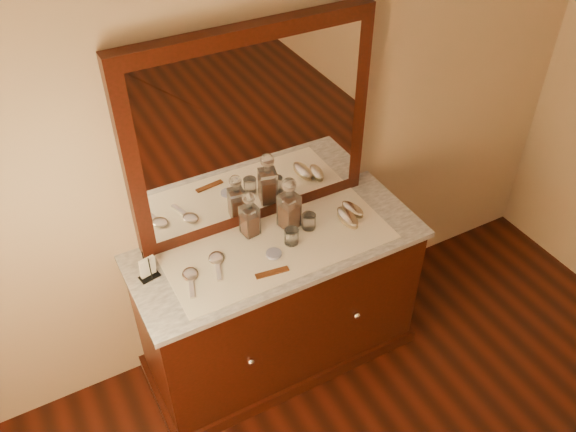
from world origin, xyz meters
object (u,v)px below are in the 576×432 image
(decanter_left, at_px, (250,218))
(decanter_right, at_px, (289,208))
(dresser_cabinet, at_px, (279,305))
(mirror_frame, at_px, (252,131))
(brush_far, at_px, (353,209))
(napkin_rack, at_px, (148,268))
(comb, at_px, (272,272))
(brush_near, at_px, (348,218))
(pin_dish, at_px, (274,254))
(hand_mirror_outer, at_px, (190,277))
(hand_mirror_inner, at_px, (217,260))

(decanter_left, bearing_deg, decanter_right, -11.68)
(dresser_cabinet, xyz_separation_m, decanter_left, (-0.09, 0.13, 0.54))
(mirror_frame, height_order, brush_far, mirror_frame)
(napkin_rack, bearing_deg, decanter_left, 5.14)
(comb, xyz_separation_m, decanter_left, (0.03, 0.30, 0.09))
(decanter_right, xyz_separation_m, brush_far, (0.33, -0.07, -0.09))
(mirror_frame, bearing_deg, napkin_rack, -165.26)
(napkin_rack, xyz_separation_m, brush_far, (1.06, -0.06, -0.03))
(brush_near, bearing_deg, dresser_cabinet, 176.62)
(napkin_rack, distance_m, brush_far, 1.06)
(pin_dish, xyz_separation_m, comb, (-0.06, -0.10, -0.00))
(mirror_frame, xyz_separation_m, decanter_left, (-0.09, -0.11, -0.40))
(dresser_cabinet, relative_size, hand_mirror_outer, 7.11)
(pin_dish, bearing_deg, comb, -120.87)
(hand_mirror_inner, bearing_deg, decanter_left, 25.54)
(napkin_rack, height_order, hand_mirror_outer, napkin_rack)
(dresser_cabinet, bearing_deg, pin_dish, -132.15)
(dresser_cabinet, distance_m, mirror_frame, 0.97)
(decanter_left, distance_m, hand_mirror_outer, 0.41)
(comb, bearing_deg, dresser_cabinet, 62.38)
(brush_far, bearing_deg, comb, -161.29)
(decanter_right, distance_m, hand_mirror_inner, 0.44)
(mirror_frame, xyz_separation_m, brush_near, (0.38, -0.27, -0.47))
(pin_dish, xyz_separation_m, decanter_right, (0.16, 0.15, 0.10))
(napkin_rack, relative_size, hand_mirror_inner, 0.69)
(decanter_left, xyz_separation_m, brush_near, (0.47, -0.15, -0.07))
(mirror_frame, relative_size, decanter_left, 4.77)
(decanter_left, height_order, decanter_right, decanter_right)
(comb, distance_m, brush_far, 0.59)
(decanter_right, distance_m, brush_near, 0.31)
(comb, xyz_separation_m, napkin_rack, (-0.50, 0.25, 0.05))
(pin_dish, distance_m, brush_far, 0.50)
(dresser_cabinet, distance_m, hand_mirror_inner, 0.55)
(brush_near, distance_m, brush_far, 0.08)
(dresser_cabinet, xyz_separation_m, napkin_rack, (-0.62, 0.08, 0.49))
(hand_mirror_outer, bearing_deg, dresser_cabinet, 2.09)
(mirror_frame, bearing_deg, brush_far, -26.50)
(mirror_frame, relative_size, pin_dish, 16.12)
(mirror_frame, distance_m, pin_dish, 0.58)
(dresser_cabinet, bearing_deg, decanter_right, 39.71)
(mirror_frame, distance_m, decanter_right, 0.43)
(mirror_frame, relative_size, decanter_right, 4.16)
(mirror_frame, relative_size, brush_near, 7.15)
(pin_dish, bearing_deg, dresser_cabinet, 47.85)
(dresser_cabinet, bearing_deg, comb, -125.40)
(pin_dish, distance_m, hand_mirror_outer, 0.40)
(comb, distance_m, decanter_left, 0.31)
(dresser_cabinet, height_order, decanter_right, decanter_right)
(dresser_cabinet, relative_size, brush_near, 8.34)
(brush_near, xyz_separation_m, brush_far, (0.06, 0.05, -0.00))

